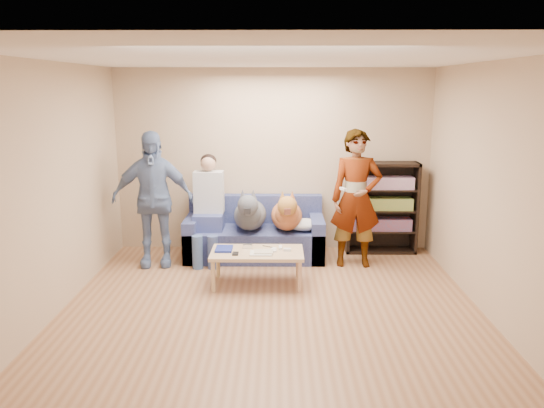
{
  "coord_description": "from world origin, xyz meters",
  "views": [
    {
      "loc": [
        0.08,
        -5.06,
        2.35
      ],
      "look_at": [
        0.0,
        1.2,
        0.95
      ],
      "focal_mm": 35.0,
      "sensor_mm": 36.0,
      "label": 1
    }
  ],
  "objects_px": {
    "notebook_blue": "(224,249)",
    "sofa": "(255,237)",
    "person_standing_right": "(356,199)",
    "dog_gray": "(250,213)",
    "dog_tan": "(287,214)",
    "camera_silver": "(248,246)",
    "person_seated": "(208,204)",
    "coffee_table": "(257,255)",
    "bookshelf": "(381,206)",
    "person_standing_left": "(153,199)"
  },
  "relations": [
    {
      "from": "person_standing_right",
      "to": "dog_gray",
      "type": "height_order",
      "value": "person_standing_right"
    },
    {
      "from": "person_standing_left",
      "to": "dog_gray",
      "type": "relative_size",
      "value": 1.42
    },
    {
      "from": "person_standing_right",
      "to": "dog_gray",
      "type": "bearing_deg",
      "value": 172.65
    },
    {
      "from": "person_standing_right",
      "to": "camera_silver",
      "type": "height_order",
      "value": "person_standing_right"
    },
    {
      "from": "person_seated",
      "to": "bookshelf",
      "type": "relative_size",
      "value": 1.13
    },
    {
      "from": "notebook_blue",
      "to": "bookshelf",
      "type": "relative_size",
      "value": 0.2
    },
    {
      "from": "person_standing_right",
      "to": "dog_gray",
      "type": "distance_m",
      "value": 1.44
    },
    {
      "from": "notebook_blue",
      "to": "bookshelf",
      "type": "height_order",
      "value": "bookshelf"
    },
    {
      "from": "camera_silver",
      "to": "coffee_table",
      "type": "distance_m",
      "value": 0.18
    },
    {
      "from": "dog_gray",
      "to": "bookshelf",
      "type": "xyz_separation_m",
      "value": [
        1.86,
        0.4,
        0.03
      ]
    },
    {
      "from": "notebook_blue",
      "to": "coffee_table",
      "type": "relative_size",
      "value": 0.24
    },
    {
      "from": "person_seated",
      "to": "sofa",
      "type": "bearing_deg",
      "value": 11.39
    },
    {
      "from": "notebook_blue",
      "to": "dog_gray",
      "type": "xyz_separation_m",
      "value": [
        0.26,
        0.9,
        0.22
      ]
    },
    {
      "from": "person_seated",
      "to": "coffee_table",
      "type": "height_order",
      "value": "person_seated"
    },
    {
      "from": "notebook_blue",
      "to": "dog_tan",
      "type": "distance_m",
      "value": 1.21
    },
    {
      "from": "dog_tan",
      "to": "coffee_table",
      "type": "bearing_deg",
      "value": -111.04
    },
    {
      "from": "person_standing_left",
      "to": "person_seated",
      "type": "relative_size",
      "value": 1.22
    },
    {
      "from": "person_standing_left",
      "to": "dog_gray",
      "type": "xyz_separation_m",
      "value": [
        1.26,
        0.22,
        -0.24
      ]
    },
    {
      "from": "dog_tan",
      "to": "camera_silver",
      "type": "bearing_deg",
      "value": -120.26
    },
    {
      "from": "person_standing_right",
      "to": "dog_tan",
      "type": "height_order",
      "value": "person_standing_right"
    },
    {
      "from": "dog_tan",
      "to": "coffee_table",
      "type": "xyz_separation_m",
      "value": [
        -0.37,
        -0.96,
        -0.27
      ]
    },
    {
      "from": "coffee_table",
      "to": "bookshelf",
      "type": "height_order",
      "value": "bookshelf"
    },
    {
      "from": "dog_gray",
      "to": "person_standing_right",
      "type": "bearing_deg",
      "value": -8.36
    },
    {
      "from": "bookshelf",
      "to": "coffee_table",
      "type": "bearing_deg",
      "value": -142.04
    },
    {
      "from": "sofa",
      "to": "coffee_table",
      "type": "xyz_separation_m",
      "value": [
        0.07,
        -1.11,
        0.09
      ]
    },
    {
      "from": "person_seated",
      "to": "dog_tan",
      "type": "relative_size",
      "value": 1.25
    },
    {
      "from": "person_standing_left",
      "to": "dog_tan",
      "type": "distance_m",
      "value": 1.8
    },
    {
      "from": "sofa",
      "to": "dog_gray",
      "type": "bearing_deg",
      "value": -110.67
    },
    {
      "from": "dog_gray",
      "to": "bookshelf",
      "type": "height_order",
      "value": "bookshelf"
    },
    {
      "from": "dog_tan",
      "to": "sofa",
      "type": "bearing_deg",
      "value": 160.57
    },
    {
      "from": "notebook_blue",
      "to": "person_seated",
      "type": "distance_m",
      "value": 1.04
    },
    {
      "from": "person_seated",
      "to": "camera_silver",
      "type": "bearing_deg",
      "value": -56.06
    },
    {
      "from": "camera_silver",
      "to": "notebook_blue",
      "type": "bearing_deg",
      "value": -165.96
    },
    {
      "from": "camera_silver",
      "to": "dog_gray",
      "type": "distance_m",
      "value": 0.86
    },
    {
      "from": "notebook_blue",
      "to": "sofa",
      "type": "bearing_deg",
      "value": 72.96
    },
    {
      "from": "person_standing_right",
      "to": "coffee_table",
      "type": "height_order",
      "value": "person_standing_right"
    },
    {
      "from": "person_standing_right",
      "to": "notebook_blue",
      "type": "relative_size",
      "value": 6.97
    },
    {
      "from": "sofa",
      "to": "dog_tan",
      "type": "relative_size",
      "value": 1.62
    },
    {
      "from": "dog_gray",
      "to": "bookshelf",
      "type": "bearing_deg",
      "value": 12.05
    },
    {
      "from": "dog_tan",
      "to": "bookshelf",
      "type": "relative_size",
      "value": 0.9
    },
    {
      "from": "notebook_blue",
      "to": "dog_gray",
      "type": "height_order",
      "value": "dog_gray"
    },
    {
      "from": "person_standing_left",
      "to": "dog_tan",
      "type": "xyz_separation_m",
      "value": [
        1.77,
        0.23,
        -0.25
      ]
    },
    {
      "from": "camera_silver",
      "to": "person_seated",
      "type": "distance_m",
      "value": 1.09
    },
    {
      "from": "person_standing_right",
      "to": "coffee_table",
      "type": "xyz_separation_m",
      "value": [
        -1.27,
        -0.74,
        -0.53
      ]
    },
    {
      "from": "sofa",
      "to": "person_seated",
      "type": "relative_size",
      "value": 1.29
    },
    {
      "from": "coffee_table",
      "to": "bookshelf",
      "type": "bearing_deg",
      "value": 37.96
    },
    {
      "from": "dog_gray",
      "to": "sofa",
      "type": "bearing_deg",
      "value": 69.33
    },
    {
      "from": "coffee_table",
      "to": "bookshelf",
      "type": "xyz_separation_m",
      "value": [
        1.73,
        1.35,
        0.31
      ]
    },
    {
      "from": "person_standing_right",
      "to": "camera_silver",
      "type": "bearing_deg",
      "value": -154.89
    },
    {
      "from": "person_standing_right",
      "to": "sofa",
      "type": "bearing_deg",
      "value": 165.61
    }
  ]
}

